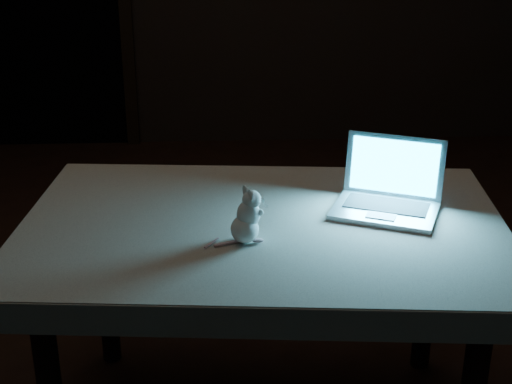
{
  "coord_description": "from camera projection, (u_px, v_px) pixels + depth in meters",
  "views": [
    {
      "loc": [
        -0.01,
        -2.4,
        1.63
      ],
      "look_at": [
        0.09,
        -0.36,
        0.79
      ],
      "focal_mm": 52.0,
      "sensor_mm": 36.0,
      "label": 1
    }
  ],
  "objects": [
    {
      "name": "table",
      "position": [
        263.0,
        328.0,
        2.31
      ],
      "size": [
        1.4,
        0.97,
        0.71
      ],
      "primitive_type": null,
      "rotation": [
        0.0,
        0.0,
        -0.09
      ],
      "color": "black",
      "rests_on": "floor"
    },
    {
      "name": "laptop",
      "position": [
        387.0,
        182.0,
        2.19
      ],
      "size": [
        0.38,
        0.36,
        0.21
      ],
      "primitive_type": null,
      "rotation": [
        0.0,
        0.0,
        -0.4
      ],
      "color": "#B0B0B5",
      "rests_on": "tablecloth"
    },
    {
      "name": "floor",
      "position": [
        228.0,
        347.0,
        2.84
      ],
      "size": [
        5.0,
        5.0,
        0.0
      ],
      "primitive_type": "plane",
      "color": "black",
      "rests_on": "ground"
    },
    {
      "name": "plush_mouse",
      "position": [
        245.0,
        216.0,
        2.03
      ],
      "size": [
        0.14,
        0.14,
        0.16
      ],
      "primitive_type": null,
      "rotation": [
        0.0,
        0.0,
        -0.21
      ],
      "color": "white",
      "rests_on": "tablecloth"
    },
    {
      "name": "tablecloth",
      "position": [
        274.0,
        240.0,
        2.16
      ],
      "size": [
        1.58,
        1.21,
        0.09
      ],
      "primitive_type": null,
      "rotation": [
        0.0,
        0.0,
        -0.2
      ],
      "color": "beige",
      "rests_on": "table"
    }
  ]
}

